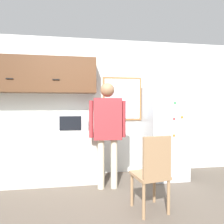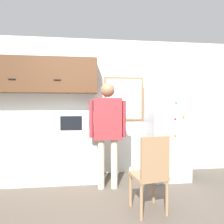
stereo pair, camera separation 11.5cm
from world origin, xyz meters
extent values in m
cube|color=silver|center=(0.00, 1.92, 1.35)|extent=(6.00, 0.06, 2.70)
cube|color=#BCB7AD|center=(-1.10, 1.59, 0.46)|extent=(2.20, 0.61, 0.91)
cube|color=#51331E|center=(-1.10, 1.71, 1.93)|extent=(2.20, 0.36, 0.65)
cube|color=black|center=(-1.49, 1.52, 1.83)|extent=(0.12, 0.01, 0.01)
cube|color=black|center=(-0.72, 1.52, 1.83)|extent=(0.12, 0.01, 0.01)
cube|color=white|center=(-0.41, 1.53, 1.07)|extent=(0.52, 0.37, 0.31)
cube|color=black|center=(-0.46, 1.34, 1.07)|extent=(0.37, 0.01, 0.24)
cube|color=#B2B2B2|center=(-0.19, 1.34, 1.07)|extent=(0.07, 0.01, 0.25)
cylinder|color=beige|center=(0.04, 1.13, 0.41)|extent=(0.11, 0.11, 0.82)
cylinder|color=beige|center=(0.26, 1.12, 0.41)|extent=(0.11, 0.11, 0.82)
cube|color=maroon|center=(0.15, 1.13, 1.15)|extent=(0.46, 0.24, 0.67)
sphere|color=#8C6647|center=(0.15, 1.13, 1.62)|extent=(0.23, 0.23, 0.23)
cylinder|color=maroon|center=(-0.12, 1.14, 1.15)|extent=(0.07, 0.07, 0.60)
cylinder|color=maroon|center=(0.41, 1.11, 1.15)|extent=(0.07, 0.07, 0.60)
cube|color=silver|center=(1.31, 1.52, 0.87)|extent=(0.70, 0.72, 1.74)
cylinder|color=silver|center=(1.11, 1.15, 1.01)|extent=(0.02, 0.02, 0.61)
cube|color=orange|center=(1.48, 1.16, 1.17)|extent=(0.04, 0.01, 0.04)
cube|color=red|center=(1.33, 1.16, 1.14)|extent=(0.04, 0.01, 0.04)
cube|color=orange|center=(1.33, 1.16, 0.84)|extent=(0.04, 0.01, 0.04)
cube|color=green|center=(1.34, 1.16, 1.42)|extent=(0.04, 0.01, 0.04)
cube|color=#997551|center=(0.60, 0.35, 0.46)|extent=(0.47, 0.47, 0.04)
cylinder|color=#997551|center=(0.74, 0.55, 0.22)|extent=(0.04, 0.04, 0.44)
cylinder|color=#997551|center=(0.40, 0.50, 0.22)|extent=(0.04, 0.04, 0.44)
cylinder|color=#997551|center=(0.80, 0.21, 0.22)|extent=(0.04, 0.04, 0.44)
cylinder|color=#997551|center=(0.46, 0.15, 0.22)|extent=(0.04, 0.04, 0.44)
cube|color=#997551|center=(0.63, 0.17, 0.74)|extent=(0.37, 0.10, 0.52)
cube|color=olive|center=(0.55, 1.88, 1.51)|extent=(0.80, 0.04, 0.88)
cube|color=silver|center=(0.55, 1.86, 1.51)|extent=(0.72, 0.01, 0.80)
camera|label=1|loc=(-0.28, -2.11, 1.36)|focal=32.00mm
camera|label=2|loc=(-0.17, -2.13, 1.36)|focal=32.00mm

